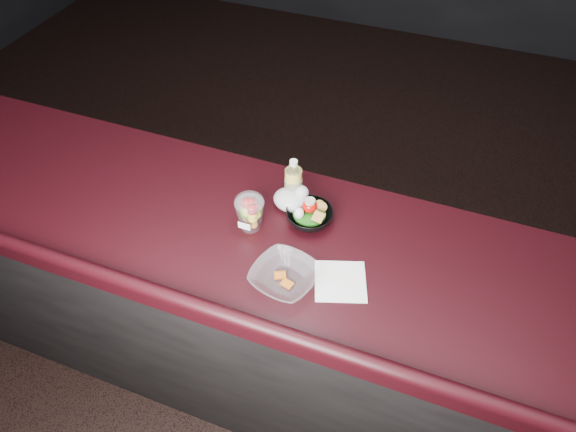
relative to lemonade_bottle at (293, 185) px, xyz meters
The scene contains 10 objects.
ground 1.20m from the lemonade_bottle, 93.13° to the right, with size 8.00×8.00×0.00m, color black.
room_shell 0.88m from the lemonade_bottle, 93.13° to the right, with size 8.00×8.00×8.00m.
counter 0.62m from the lemonade_bottle, 98.22° to the right, with size 4.06×0.71×1.02m.
lemonade_bottle is the anchor object (origin of this frame).
fruit_cup 0.19m from the lemonade_bottle, 119.43° to the right, with size 0.10×0.10×0.14m.
green_apple 0.18m from the lemonade_bottle, 129.34° to the right, with size 0.08×0.08×0.08m.
plastic_bag 0.05m from the lemonade_bottle, 76.21° to the right, with size 0.13×0.10×0.09m.
snack_bowl 0.12m from the lemonade_bottle, 40.86° to the right, with size 0.21×0.21×0.09m.
takeout_bowl 0.37m from the lemonade_bottle, 74.09° to the right, with size 0.24×0.24×0.05m.
paper_napkin 0.40m from the lemonade_bottle, 47.37° to the right, with size 0.16×0.16×0.00m, color white.
Camera 1 is at (0.48, -0.77, 2.33)m, focal length 32.00 mm.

